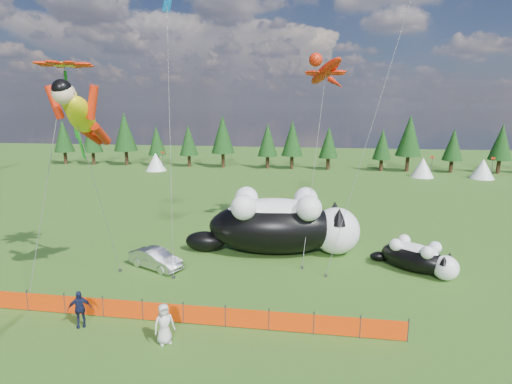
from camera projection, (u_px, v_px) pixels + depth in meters
The scene contains 13 objects.
ground at pixel (184, 293), 21.67m from camera, with size 160.00×160.00×0.00m, color #11390A.
safety_fence at pixel (163, 312), 18.67m from camera, with size 22.06×0.06×1.10m.
tree_line at pixel (273, 144), 64.34m from camera, with size 90.00×4.00×8.00m, color black, non-canonical shape.
festival_tents at pixel (344, 166), 58.45m from camera, with size 50.00×3.20×2.80m, color white, non-canonical shape.
cat_large at pixel (282, 224), 27.31m from camera, with size 12.06×5.12×4.36m.
cat_small at pixel (417, 257), 24.29m from camera, with size 4.78×3.95×1.98m.
car at pixel (156, 259), 24.92m from camera, with size 1.28×3.68×1.21m, color silver.
spectator_c at pixel (80, 309), 18.21m from camera, with size 1.02×0.52×1.75m, color #141938.
spectator_e at pixel (164, 324), 16.91m from camera, with size 0.88×0.57×1.79m, color silver.
superhero_kite at pixel (81, 115), 19.82m from camera, with size 5.04×5.45×11.50m.
gecko_kite at pixel (325, 71), 29.89m from camera, with size 5.66×11.62×14.82m.
flower_kite at pixel (65, 68), 21.21m from camera, with size 3.31×4.75×12.41m.
diamond_kite_a at pixel (167, 20), 24.83m from camera, with size 1.84×5.28×17.04m.
Camera 1 is at (6.85, -19.23, 9.93)m, focal length 28.00 mm.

